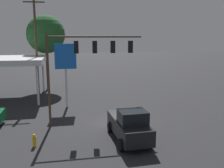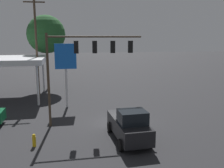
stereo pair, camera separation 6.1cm
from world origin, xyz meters
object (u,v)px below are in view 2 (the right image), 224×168
(pickup_parked, at_px, (129,125))
(street_tree, at_px, (46,34))
(price_sign, at_px, (66,61))
(fire_hydrant, at_px, (34,140))
(traffic_signal_assembly, at_px, (86,56))
(utility_pole, at_px, (36,46))

(pickup_parked, distance_m, street_tree, 21.88)
(price_sign, height_order, fire_hydrant, price_sign)
(pickup_parked, bearing_deg, traffic_signal_assembly, -148.58)
(utility_pole, height_order, pickup_parked, utility_pole)
(utility_pole, xyz_separation_m, street_tree, (-0.78, -5.28, 1.43))
(street_tree, bearing_deg, price_sign, 104.08)
(pickup_parked, relative_size, street_tree, 0.51)
(traffic_signal_assembly, height_order, pickup_parked, traffic_signal_assembly)
(pickup_parked, bearing_deg, street_tree, -163.50)
(street_tree, height_order, fire_hydrant, street_tree)
(pickup_parked, height_order, street_tree, street_tree)
(traffic_signal_assembly, height_order, street_tree, street_tree)
(traffic_signal_assembly, xyz_separation_m, utility_pole, (4.95, -10.48, 0.43))
(price_sign, relative_size, street_tree, 0.64)
(price_sign, xyz_separation_m, fire_hydrant, (2.24, 9.39, -4.47))
(price_sign, xyz_separation_m, street_tree, (2.56, -10.21, 2.72))
(traffic_signal_assembly, bearing_deg, utility_pole, -64.71)
(utility_pole, relative_size, pickup_parked, 2.23)
(pickup_parked, height_order, fire_hydrant, pickup_parked)
(traffic_signal_assembly, distance_m, utility_pole, 11.60)
(utility_pole, bearing_deg, pickup_parked, 117.85)
(utility_pole, height_order, price_sign, utility_pole)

